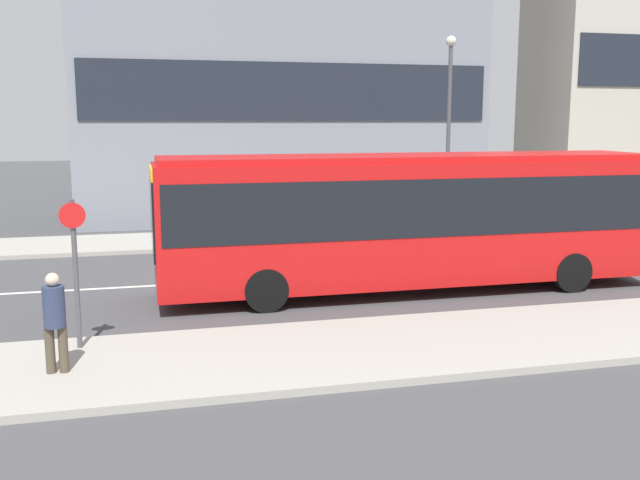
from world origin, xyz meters
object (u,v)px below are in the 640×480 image
street_lamp (449,114)px  parked_car_0 (635,222)px  city_bus (410,213)px  bus_stop_sign (75,262)px  pedestrian_near_stop (55,317)px

street_lamp → parked_car_0: bearing=-19.9°
city_bus → street_lamp: bearing=58.9°
parked_car_0 → bus_stop_sign: bearing=-154.9°
bus_stop_sign → parked_car_0: bearing=25.1°
parked_car_0 → city_bus: bearing=-153.5°
pedestrian_near_stop → street_lamp: size_ratio=0.24×
city_bus → street_lamp: (4.29, 7.40, 2.41)m
parked_car_0 → street_lamp: 7.49m
city_bus → bus_stop_sign: bearing=-157.8°
bus_stop_sign → city_bus: bearing=23.2°
city_bus → bus_stop_sign: city_bus is taller
city_bus → pedestrian_near_stop: (-7.65, -4.40, -0.85)m
pedestrian_near_stop → bus_stop_sign: bus_stop_sign is taller
city_bus → street_lamp: street_lamp is taller
pedestrian_near_stop → city_bus: bearing=-147.2°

